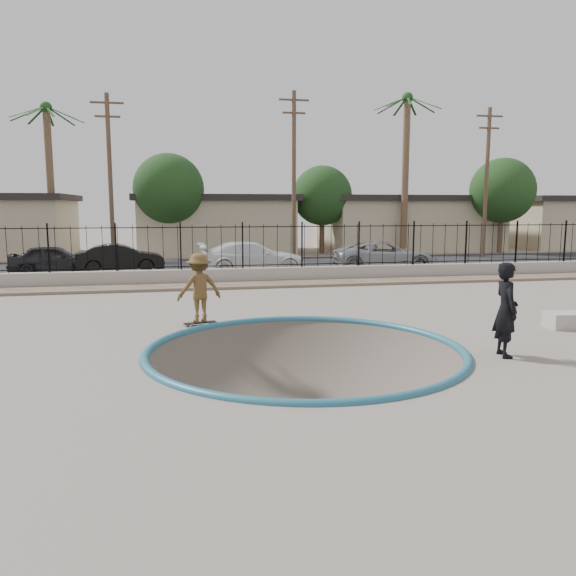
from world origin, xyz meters
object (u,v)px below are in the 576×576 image
(skater, at_px, (199,291))
(car_d, at_px, (385,256))
(skateboard, at_px, (200,323))
(car_c, at_px, (252,257))
(car_a, at_px, (54,259))
(videographer, at_px, (506,310))
(car_b, at_px, (121,258))

(skater, relative_size, car_d, 0.36)
(skateboard, height_order, car_c, car_c)
(skater, distance_m, car_a, 14.18)
(videographer, relative_size, car_a, 0.51)
(skater, bearing_deg, skateboard, 180.00)
(skateboard, distance_m, car_b, 13.24)
(skater, height_order, car_d, skater)
(skater, height_order, car_a, skater)
(videographer, bearing_deg, skateboard, 63.44)
(skateboard, distance_m, videographer, 7.62)
(skateboard, xyz_separation_m, car_d, (9.52, 11.25, 0.67))
(car_c, xyz_separation_m, car_d, (6.57, 0.00, -0.03))
(videographer, relative_size, car_b, 0.49)
(skater, relative_size, car_c, 0.36)
(skateboard, height_order, car_a, car_a)
(videographer, distance_m, car_a, 21.14)
(skateboard, relative_size, car_b, 0.22)
(skateboard, xyz_separation_m, car_b, (-3.14, 12.85, 0.64))
(car_d, bearing_deg, skater, 145.72)
(videographer, height_order, car_a, videographer)
(skater, bearing_deg, car_a, -78.17)
(videographer, distance_m, car_c, 15.99)
(car_c, bearing_deg, car_d, -91.20)
(skater, distance_m, car_c, 11.63)
(car_b, distance_m, car_c, 6.31)
(videographer, xyz_separation_m, car_b, (-9.27, 17.27, -0.29))
(videographer, distance_m, car_b, 19.61)
(videographer, height_order, car_d, videographer)
(skater, distance_m, videographer, 7.56)
(car_c, height_order, car_d, car_c)
(car_d, bearing_deg, car_a, 90.32)
(skateboard, xyz_separation_m, car_c, (2.96, 11.25, 0.70))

